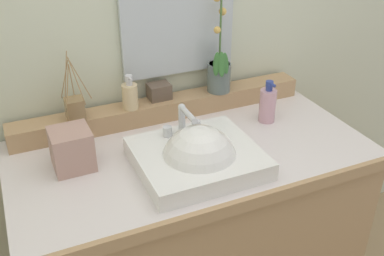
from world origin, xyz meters
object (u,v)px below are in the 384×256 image
object	(u,v)px
sink_basin	(198,161)
reed_diffuser	(75,108)
trinket_box	(159,91)
potted_plant	(219,72)
tissue_box	(72,149)
lotion_bottle	(268,105)
soap_dispenser	(130,95)

from	to	relation	value
sink_basin	reed_diffuser	world-z (taller)	reed_diffuser
sink_basin	trinket_box	bearing A→B (deg)	88.24
potted_plant	tissue_box	xyz separation A→B (m)	(-0.64, -0.20, -0.09)
reed_diffuser	trinket_box	size ratio (longest dim) A/B	3.00
trinket_box	reed_diffuser	bearing A→B (deg)	-175.03
potted_plant	trinket_box	bearing A→B (deg)	173.09
potted_plant	reed_diffuser	size ratio (longest dim) A/B	1.52
trinket_box	potted_plant	bearing A→B (deg)	-8.04
trinket_box	tissue_box	world-z (taller)	trinket_box
sink_basin	lotion_bottle	distance (m)	0.43
soap_dispenser	lotion_bottle	distance (m)	0.53
soap_dispenser	tissue_box	world-z (taller)	soap_dispenser
reed_diffuser	sink_basin	bearing A→B (deg)	-48.29
potted_plant	soap_dispenser	bearing A→B (deg)	-179.06
sink_basin	lotion_bottle	xyz separation A→B (m)	(0.38, 0.19, 0.05)
trinket_box	lotion_bottle	distance (m)	0.43
soap_dispenser	lotion_bottle	xyz separation A→B (m)	(0.50, -0.18, -0.06)
sink_basin	trinket_box	size ratio (longest dim) A/B	4.64
potted_plant	tissue_box	size ratio (longest dim) A/B	2.87
lotion_bottle	soap_dispenser	bearing A→B (deg)	160.61
sink_basin	potted_plant	xyz separation A→B (m)	(0.26, 0.37, 0.14)
soap_dispenser	tissue_box	bearing A→B (deg)	-144.03
lotion_bottle	trinket_box	bearing A→B (deg)	150.25
reed_diffuser	trinket_box	distance (m)	0.34
sink_basin	trinket_box	distance (m)	0.41
sink_basin	trinket_box	world-z (taller)	sink_basin
sink_basin	tissue_box	size ratio (longest dim) A/B	2.92
tissue_box	sink_basin	bearing A→B (deg)	-24.66
potted_plant	trinket_box	world-z (taller)	potted_plant
trinket_box	lotion_bottle	size ratio (longest dim) A/B	0.51
lotion_bottle	potted_plant	bearing A→B (deg)	123.97
reed_diffuser	potted_plant	bearing A→B (deg)	0.57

